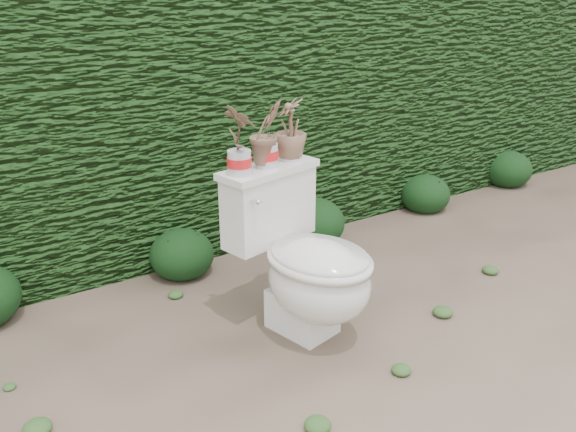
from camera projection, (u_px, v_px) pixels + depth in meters
ground at (345, 334)px, 2.91m from camera, size 60.00×60.00×0.00m
hedge at (195, 110)px, 3.87m from camera, size 8.00×1.00×1.60m
toilet at (306, 264)px, 2.81m from camera, size 0.60×0.76×0.78m
potted_plant_left at (239, 141)px, 2.63m from camera, size 0.14×0.18×0.30m
potted_plant_center at (266, 136)px, 2.74m from camera, size 0.17×0.15×0.29m
potted_plant_right at (290, 131)px, 2.85m from camera, size 0.21×0.21×0.28m
liriope_clump_2 at (181, 250)px, 3.45m from camera, size 0.37×0.37×0.29m
liriope_clump_3 at (314, 219)px, 3.86m from camera, size 0.40×0.40×0.32m
liriope_clump_4 at (425, 190)px, 4.41m from camera, size 0.36×0.36×0.29m
liriope_clump_5 at (508, 166)px, 4.94m from camera, size 0.38×0.38×0.31m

